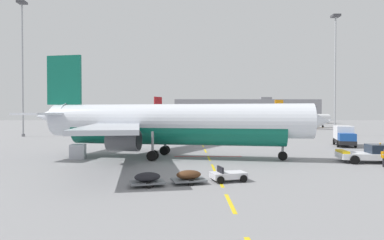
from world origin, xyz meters
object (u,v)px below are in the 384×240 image
(pushback_tug, at_px, (371,154))
(uld_cargo_container, at_px, (78,152))
(apron_light_mast_far, at_px, (335,62))
(baggage_train, at_px, (189,176))
(airliner_foreground, at_px, (171,124))
(ground_power_truck, at_px, (344,136))
(airliner_mid_left, at_px, (134,120))
(airliner_far_center, at_px, (303,119))
(apron_light_mast_near, at_px, (22,55))

(pushback_tug, xyz_separation_m, uld_cargo_container, (-31.57, 3.35, -0.10))
(pushback_tug, distance_m, apron_light_mast_far, 46.33)
(pushback_tug, bearing_deg, baggage_train, -152.67)
(airliner_foreground, bearing_deg, baggage_train, -81.61)
(apron_light_mast_far, bearing_deg, ground_power_truck, -111.74)
(pushback_tug, bearing_deg, airliner_mid_left, 120.20)
(pushback_tug, distance_m, airliner_far_center, 84.47)
(airliner_foreground, distance_m, uld_cargo_container, 11.00)
(pushback_tug, relative_size, baggage_train, 0.73)
(airliner_mid_left, distance_m, airliner_far_center, 60.95)
(airliner_far_center, xyz_separation_m, uld_cargo_container, (-53.74, -78.12, -2.41))
(airliner_foreground, bearing_deg, apron_light_mast_far, 45.60)
(airliner_mid_left, bearing_deg, apron_light_mast_far, -20.94)
(airliner_foreground, distance_m, apron_light_mast_far, 53.14)
(airliner_mid_left, xyz_separation_m, apron_light_mast_far, (49.75, -19.04, 13.72))
(uld_cargo_container, bearing_deg, airliner_far_center, 55.48)
(airliner_far_center, bearing_deg, airliner_mid_left, -159.14)
(pushback_tug, xyz_separation_m, apron_light_mast_far, (14.97, 40.74, 16.22))
(airliner_mid_left, bearing_deg, uld_cargo_container, -86.74)
(airliner_mid_left, bearing_deg, ground_power_truck, -46.52)
(ground_power_truck, xyz_separation_m, apron_light_mast_far, (9.38, 23.53, 15.48))
(pushback_tug, height_order, baggage_train, pushback_tug)
(airliner_far_center, bearing_deg, baggage_train, -114.28)
(airliner_foreground, height_order, airliner_mid_left, airliner_foreground)
(pushback_tug, xyz_separation_m, baggage_train, (-19.02, -9.83, -0.38))
(uld_cargo_container, xyz_separation_m, apron_light_mast_far, (46.54, 37.38, 16.32))
(airliner_far_center, xyz_separation_m, baggage_train, (-41.19, -91.30, -2.69))
(apron_light_mast_far, bearing_deg, baggage_train, -123.91)
(airliner_mid_left, height_order, airliner_far_center, airliner_mid_left)
(airliner_mid_left, relative_size, apron_light_mast_far, 1.00)
(baggage_train, bearing_deg, apron_light_mast_near, 127.07)
(airliner_foreground, distance_m, airliner_mid_left, 57.48)
(apron_light_mast_near, height_order, apron_light_mast_far, apron_light_mast_near)
(airliner_far_center, bearing_deg, apron_light_mast_far, -100.03)
(uld_cargo_container, distance_m, apron_light_mast_far, 61.88)
(ground_power_truck, height_order, baggage_train, ground_power_truck)
(airliner_mid_left, height_order, apron_light_mast_far, apron_light_mast_far)
(ground_power_truck, distance_m, uld_cargo_container, 39.67)
(airliner_far_center, bearing_deg, airliner_foreground, -119.14)
(apron_light_mast_near, relative_size, apron_light_mast_far, 1.08)
(uld_cargo_container, bearing_deg, apron_light_mast_far, 38.77)
(airliner_foreground, bearing_deg, apron_light_mast_near, 134.81)
(pushback_tug, height_order, apron_light_mast_near, apron_light_mast_near)
(uld_cargo_container, relative_size, apron_light_mast_near, 0.06)
(baggage_train, distance_m, apron_light_mast_near, 63.94)
(airliner_far_center, distance_m, baggage_train, 100.20)
(pushback_tug, distance_m, uld_cargo_container, 31.75)
(airliner_mid_left, height_order, apron_light_mast_near, apron_light_mast_near)
(baggage_train, xyz_separation_m, apron_light_mast_near, (-37.02, 49.00, 17.80))
(airliner_foreground, bearing_deg, ground_power_truck, 26.45)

